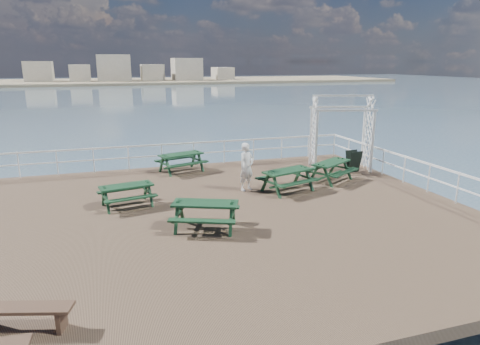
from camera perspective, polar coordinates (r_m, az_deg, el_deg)
The scene contains 12 objects.
ground at distance 13.46m, azimuth -6.27°, elevation -6.61°, with size 18.00×14.00×0.30m, color brown.
sea_backdrop at distance 147.25m, azimuth -12.26°, elevation 12.23°, with size 300.00×300.00×9.20m.
railing at distance 15.55m, azimuth -8.56°, elevation 0.19°, with size 17.77×13.76×1.10m.
picnic_table_a at distance 14.70m, azimuth -14.88°, elevation -2.38°, with size 1.93×1.67×0.83m.
picnic_table_b at distance 18.84m, azimuth -7.85°, elevation 1.85°, with size 2.27×2.03×0.92m.
picnic_table_c at distance 17.60m, azimuth 12.05°, elevation 0.72°, with size 2.36×2.23×0.90m.
picnic_table_d at distance 12.35m, azimuth -4.66°, elevation -4.95°, with size 2.29×2.10×0.90m.
picnic_table_e at distance 15.94m, azimuth 6.38°, elevation -0.43°, with size 2.27×2.02×0.93m.
flat_bench_far at distance 8.89m, azimuth -26.71°, elevation -16.33°, with size 1.71×0.86×0.48m.
trellis_arbor at distance 19.59m, azimuth 13.30°, elevation 4.69°, with size 2.95×2.14×3.30m.
sandwich_board at distance 19.20m, azimuth 14.90°, elevation 1.39°, with size 0.64×0.50×0.98m.
person at distance 15.91m, azimuth 0.88°, elevation 0.77°, with size 0.66×0.43×1.80m, color white.
Camera 1 is at (-2.43, -12.32, 4.70)m, focal length 32.00 mm.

